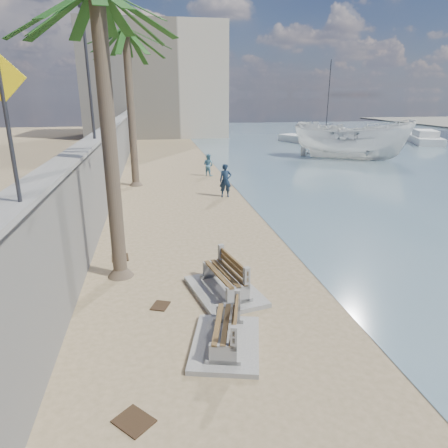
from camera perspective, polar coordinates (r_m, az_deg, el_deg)
ground_plane at (r=8.20m, az=13.09°, el=-23.29°), size 140.00×140.00×0.00m
seawall at (r=25.96m, az=-15.58°, el=9.36°), size 0.45×70.00×3.50m
wall_cap at (r=25.77m, az=-15.92°, el=13.31°), size 0.80×70.00×0.12m
end_building at (r=57.62m, az=-9.82°, el=19.37°), size 18.00×12.00×14.00m
bench_near at (r=9.11m, az=0.27°, el=-14.95°), size 1.96×2.45×0.90m
bench_far at (r=11.25m, az=0.12°, el=-7.85°), size 2.15×2.74×1.02m
palm_back at (r=25.06m, az=-13.89°, el=25.05°), size 5.00×5.00×9.70m
pedestrian_sign at (r=7.45m, az=-28.81°, el=14.38°), size 0.78×0.07×2.40m
streetlight at (r=17.80m, az=-18.98°, el=21.25°), size 0.28×0.28×5.12m
person_a at (r=21.80m, az=0.21°, el=6.57°), size 0.78×0.56×2.07m
person_b at (r=27.77m, az=-2.27°, el=8.59°), size 1.01×1.00×1.66m
boat_cruiser at (r=36.93m, az=17.73°, el=11.63°), size 5.28×5.25×4.40m
yacht_near at (r=53.60m, az=26.45°, el=10.79°), size 6.17×9.86×1.50m
yacht_far at (r=48.00m, az=12.39°, el=11.59°), size 5.99×8.64×1.50m
sailboat_west at (r=62.28m, az=14.35°, el=12.80°), size 7.42×5.59×10.18m
debris_b at (r=7.79m, az=-12.75°, el=-25.77°), size 0.80×0.81×0.03m
debris_c at (r=14.21m, az=-14.60°, el=-4.68°), size 0.62×0.74×0.03m
debris_d at (r=10.94m, az=-9.08°, el=-11.45°), size 0.57×0.63×0.03m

